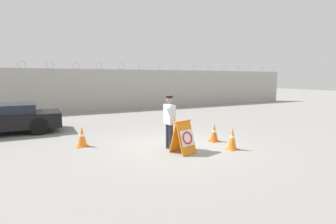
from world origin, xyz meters
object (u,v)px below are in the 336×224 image
(traffic_cone_near, at_px, (214,133))
(traffic_cone_mid, at_px, (232,138))
(traffic_cone_far, at_px, (82,137))
(parked_car_front_coupe, at_px, (2,119))
(security_guard, at_px, (169,119))
(barricade_sign, at_px, (184,137))

(traffic_cone_near, distance_m, traffic_cone_mid, 1.17)
(traffic_cone_far, relative_size, parked_car_front_coupe, 0.15)
(traffic_cone_far, distance_m, parked_car_front_coupe, 4.47)
(traffic_cone_mid, xyz_separation_m, traffic_cone_far, (-4.32, 2.71, -0.03))
(traffic_cone_mid, bearing_deg, security_guard, 150.22)
(barricade_sign, distance_m, security_guard, 0.83)
(security_guard, height_order, traffic_cone_far, security_guard)
(traffic_cone_near, relative_size, parked_car_front_coupe, 0.14)
(barricade_sign, relative_size, traffic_cone_far, 1.52)
(traffic_cone_near, bearing_deg, parked_car_front_coupe, 143.98)
(barricade_sign, xyz_separation_m, security_guard, (-0.16, 0.67, 0.47))
(barricade_sign, xyz_separation_m, traffic_cone_near, (1.79, 0.80, -0.18))
(traffic_cone_near, distance_m, traffic_cone_far, 4.73)
(barricade_sign, height_order, traffic_cone_far, barricade_sign)
(barricade_sign, xyz_separation_m, parked_car_front_coupe, (-5.30, 5.95, 0.13))
(traffic_cone_far, bearing_deg, barricade_sign, -41.12)
(traffic_cone_mid, height_order, traffic_cone_far, traffic_cone_mid)
(barricade_sign, distance_m, traffic_cone_mid, 1.69)
(security_guard, distance_m, traffic_cone_far, 3.10)
(security_guard, xyz_separation_m, traffic_cone_near, (1.95, 0.13, -0.66))
(security_guard, bearing_deg, traffic_cone_near, 89.72)
(parked_car_front_coupe, bearing_deg, traffic_cone_mid, 138.94)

